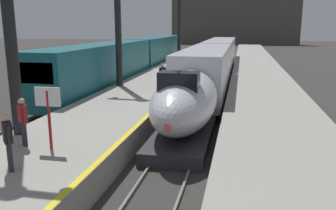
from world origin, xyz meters
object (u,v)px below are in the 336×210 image
(station_column_distant, at_px, (179,9))
(departure_info_board, at_px, (48,105))
(regional_train_adjacent, at_px, (136,56))
(rolling_suitcase, at_px, (168,86))
(passenger_near_edge, at_px, (162,74))
(highspeed_train_main, at_px, (213,64))
(passenger_far_waiting, at_px, (23,118))
(passenger_mid_platform, at_px, (8,138))

(station_column_distant, height_order, departure_info_board, station_column_distant)
(departure_info_board, bearing_deg, regional_train_adjacent, 100.13)
(rolling_suitcase, bearing_deg, passenger_near_edge, 142.33)
(highspeed_train_main, relative_size, rolling_suitcase, 39.85)
(passenger_far_waiting, height_order, rolling_suitcase, passenger_far_waiting)
(station_column_distant, distance_m, passenger_near_edge, 25.58)
(passenger_mid_platform, relative_size, departure_info_board, 0.80)
(highspeed_train_main, bearing_deg, departure_info_board, -100.65)
(highspeed_train_main, xyz_separation_m, passenger_near_edge, (-2.59, -8.36, 0.12))
(regional_train_adjacent, xyz_separation_m, departure_info_board, (4.30, -24.05, 0.43))
(station_column_distant, bearing_deg, passenger_mid_platform, -87.12)
(station_column_distant, relative_size, passenger_near_edge, 6.20)
(passenger_near_edge, xyz_separation_m, rolling_suitcase, (0.47, -0.36, -0.69))
(station_column_distant, bearing_deg, regional_train_adjacent, -99.87)
(highspeed_train_main, bearing_deg, rolling_suitcase, -103.67)
(station_column_distant, bearing_deg, passenger_far_waiting, -88.37)
(departure_info_board, bearing_deg, highspeed_train_main, 79.35)
(highspeed_train_main, distance_m, station_column_distant, 18.29)
(passenger_near_edge, height_order, passenger_far_waiting, same)
(passenger_far_waiting, bearing_deg, passenger_near_edge, 79.11)
(regional_train_adjacent, bearing_deg, passenger_mid_platform, -80.95)
(passenger_near_edge, relative_size, passenger_mid_platform, 1.00)
(passenger_far_waiting, xyz_separation_m, rolling_suitcase, (2.74, 11.42, -0.69))
(regional_train_adjacent, height_order, station_column_distant, station_column_distant)
(passenger_mid_platform, distance_m, rolling_suitcase, 13.60)
(highspeed_train_main, xyz_separation_m, passenger_far_waiting, (-4.86, -20.14, 0.12))
(highspeed_train_main, distance_m, passenger_far_waiting, 20.71)
(station_column_distant, bearing_deg, highspeed_train_main, -70.29)
(passenger_mid_platform, bearing_deg, rolling_suitcase, 82.22)
(passenger_near_edge, xyz_separation_m, passenger_mid_platform, (-1.37, -13.82, 0.00))
(regional_train_adjacent, height_order, passenger_near_edge, regional_train_adjacent)
(passenger_near_edge, bearing_deg, rolling_suitcase, -37.67)
(passenger_near_edge, bearing_deg, station_column_distant, 97.59)
(highspeed_train_main, bearing_deg, passenger_near_edge, -107.24)
(regional_train_adjacent, bearing_deg, rolling_suitcase, -64.51)
(regional_train_adjacent, distance_m, passenger_mid_platform, 26.32)
(regional_train_adjacent, distance_m, passenger_far_waiting, 24.18)
(station_column_distant, relative_size, passenger_far_waiting, 6.20)
(passenger_far_waiting, distance_m, departure_info_board, 1.18)
(highspeed_train_main, height_order, regional_train_adjacent, regional_train_adjacent)
(passenger_near_edge, xyz_separation_m, passenger_far_waiting, (-2.27, -11.78, 0.00))
(passenger_far_waiting, bearing_deg, rolling_suitcase, 76.52)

